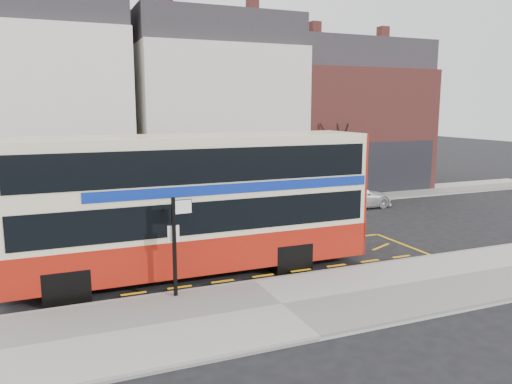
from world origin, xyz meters
name	(u,v)px	position (x,y,z in m)	size (l,w,h in m)	color
ground	(250,281)	(0.00, 0.00, 0.00)	(120.00, 120.00, 0.00)	black
pavement	(282,306)	(0.00, -2.30, 0.07)	(40.00, 4.00, 0.15)	#A2A19A
kerb	(254,283)	(0.00, -0.38, 0.07)	(40.00, 0.15, 0.15)	gray
far_pavement	(170,210)	(0.00, 11.00, 0.07)	(50.00, 3.00, 0.15)	#A2A19A
road_markings	(232,266)	(0.00, 1.60, 0.01)	(14.00, 3.40, 0.01)	#F5AF0C
terrace_left	(45,105)	(-5.50, 14.99, 5.32)	(8.00, 8.01, 11.80)	silver
terrace_green_shop	(211,110)	(3.50, 14.99, 5.07)	(9.00, 8.01, 11.30)	silver
terrace_right	(342,117)	(12.50, 14.99, 4.57)	(9.00, 8.01, 10.30)	brown
double_decker_bus	(196,202)	(-1.29, 1.30, 2.31)	(11.02, 2.57, 4.40)	beige
bus_stop_post	(176,236)	(-2.39, -0.67, 1.81)	(0.68, 0.13, 2.73)	black
car_silver	(23,217)	(-6.65, 9.07, 0.71)	(1.67, 4.14, 1.41)	#AAAAAF
car_grey	(131,205)	(-2.06, 9.77, 0.73)	(1.55, 4.44, 1.46)	#43434B
car_white	(354,196)	(9.16, 8.29, 0.61)	(1.72, 4.24, 1.23)	silver
street_tree_right	(332,133)	(9.44, 11.12, 3.79)	(2.58, 2.58, 5.56)	black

